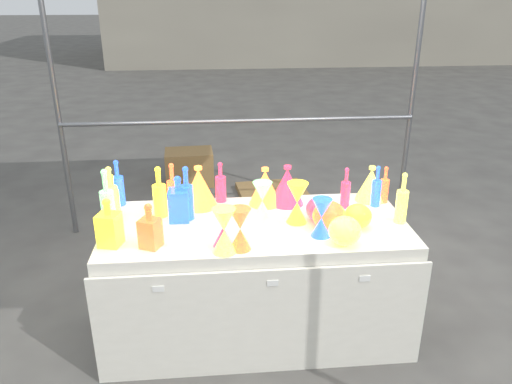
{
  "coord_description": "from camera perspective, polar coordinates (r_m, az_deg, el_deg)",
  "views": [
    {
      "loc": [
        -0.24,
        -2.67,
        2.06
      ],
      "look_at": [
        0.0,
        0.0,
        0.95
      ],
      "focal_mm": 35.0,
      "sensor_mm": 36.0,
      "label": 1
    }
  ],
  "objects": [
    {
      "name": "ground",
      "position": [
        3.38,
        0.0,
        -15.07
      ],
      "size": [
        80.0,
        80.0,
        0.0
      ],
      "primitive_type": "plane",
      "color": "#615E59",
      "rests_on": "ground"
    },
    {
      "name": "display_table",
      "position": [
        3.16,
        0.02,
        -9.78
      ],
      "size": [
        1.84,
        0.83,
        0.75
      ],
      "color": "white",
      "rests_on": "ground"
    },
    {
      "name": "cardboard_box_closed",
      "position": [
        5.62,
        -7.61,
        2.83
      ],
      "size": [
        0.54,
        0.41,
        0.38
      ],
      "primitive_type": "cube",
      "rotation": [
        0.0,
        0.0,
        0.05
      ],
      "color": "olive",
      "rests_on": "ground"
    },
    {
      "name": "cardboard_box_flat",
      "position": [
        5.34,
        1.79,
        0.14
      ],
      "size": [
        0.76,
        0.58,
        0.06
      ],
      "primitive_type": "cube",
      "rotation": [
        0.0,
        0.0,
        0.11
      ],
      "color": "olive",
      "rests_on": "ground"
    },
    {
      "name": "bottle_0",
      "position": [
        3.12,
        -16.03,
        -0.45
      ],
      "size": [
        0.09,
        0.09,
        0.28
      ],
      "primitive_type": null,
      "rotation": [
        0.0,
        0.0,
        0.42
      ],
      "color": "#CF4913",
      "rests_on": "display_table"
    },
    {
      "name": "bottle_1",
      "position": [
        3.29,
        -15.5,
        1.03
      ],
      "size": [
        0.08,
        0.08,
        0.3
      ],
      "primitive_type": null,
      "rotation": [
        0.0,
        0.0,
        -0.1
      ],
      "color": "#178247",
      "rests_on": "display_table"
    },
    {
      "name": "bottle_2",
      "position": [
        3.11,
        -9.5,
        0.47
      ],
      "size": [
        0.09,
        0.09,
        0.32
      ],
      "primitive_type": null,
      "rotation": [
        0.0,
        0.0,
        0.43
      ],
      "color": "orange",
      "rests_on": "display_table"
    },
    {
      "name": "bottle_3",
      "position": [
        3.24,
        -4.07,
        1.16
      ],
      "size": [
        0.09,
        0.09,
        0.27
      ],
      "primitive_type": null,
      "rotation": [
        0.0,
        0.0,
        0.35
      ],
      "color": "#1A2C9A",
      "rests_on": "display_table"
    },
    {
      "name": "bottle_4",
      "position": [
        3.07,
        -16.23,
        -0.23
      ],
      "size": [
        0.11,
        0.11,
        0.34
      ],
      "primitive_type": null,
      "rotation": [
        0.0,
        0.0,
        0.39
      ],
      "color": "#13697A",
      "rests_on": "display_table"
    },
    {
      "name": "bottle_5",
      "position": [
        2.96,
        -16.64,
        -0.85
      ],
      "size": [
        0.09,
        0.09,
        0.37
      ],
      "primitive_type": null,
      "rotation": [
        0.0,
        0.0,
        0.16
      ],
      "color": "#CF29BE",
      "rests_on": "display_table"
    },
    {
      "name": "bottle_6",
      "position": [
        3.06,
        -10.99,
        0.04
      ],
      "size": [
        0.11,
        0.11,
        0.32
      ],
      "primitive_type": null,
      "rotation": [
        0.0,
        0.0,
        0.39
      ],
      "color": "#CF4913",
      "rests_on": "display_table"
    },
    {
      "name": "bottle_7",
      "position": [
        3.0,
        -7.94,
        -0.11
      ],
      "size": [
        0.09,
        0.09,
        0.34
      ],
      "primitive_type": null,
      "rotation": [
        0.0,
        0.0,
        0.2
      ],
      "color": "#178247",
      "rests_on": "display_table"
    },
    {
      "name": "decanter_0",
      "position": [
        2.79,
        -16.48,
        -3.32
      ],
      "size": [
        0.14,
        0.14,
        0.27
      ],
      "primitive_type": null,
      "rotation": [
        0.0,
        0.0,
        -0.27
      ],
      "color": "#CF4913",
      "rests_on": "display_table"
    },
    {
      "name": "decanter_1",
      "position": [
        2.72,
        -12.06,
        -3.78
      ],
      "size": [
        0.13,
        0.13,
        0.25
      ],
      "primitive_type": null,
      "rotation": [
        0.0,
        0.0,
        -0.42
      ],
      "color": "orange",
      "rests_on": "display_table"
    },
    {
      "name": "decanter_2",
      "position": [
        2.99,
        -8.85,
        -0.72
      ],
      "size": [
        0.12,
        0.12,
        0.28
      ],
      "primitive_type": null,
      "rotation": [
        0.0,
        0.0,
        -0.01
      ],
      "color": "#178247",
      "rests_on": "display_table"
    },
    {
      "name": "hourglass_0",
      "position": [
        2.65,
        -1.82,
        -4.25
      ],
      "size": [
        0.14,
        0.14,
        0.24
      ],
      "primitive_type": null,
      "rotation": [
        0.0,
        0.0,
        0.16
      ],
      "color": "orange",
      "rests_on": "display_table"
    },
    {
      "name": "hourglass_1",
      "position": [
        2.69,
        -3.81,
        -4.05
      ],
      "size": [
        0.14,
        0.14,
        0.22
      ],
      "primitive_type": null,
      "rotation": [
        0.0,
        0.0,
        0.36
      ],
      "color": "#1A2C9A",
      "rests_on": "display_table"
    },
    {
      "name": "hourglass_2",
      "position": [
        2.61,
        -3.68,
        -4.44
      ],
      "size": [
        0.16,
        0.16,
        0.25
      ],
      "primitive_type": null,
      "rotation": [
        0.0,
        0.0,
        -0.3
      ],
      "color": "#13697A",
      "rests_on": "display_table"
    },
    {
      "name": "hourglass_3",
      "position": [
        2.99,
        0.74,
        -0.99
      ],
      "size": [
        0.15,
        0.15,
        0.24
      ],
      "primitive_type": null,
      "rotation": [
        0.0,
        0.0,
        -0.4
      ],
      "color": "#CF29BE",
      "rests_on": "display_table"
    },
    {
      "name": "hourglass_4",
      "position": [
        2.95,
        4.73,
        -1.23
      ],
      "size": [
        0.15,
        0.15,
        0.25
      ],
      "primitive_type": null,
      "rotation": [
        0.0,
        0.0,
        0.22
      ],
      "color": "#CF4913",
      "rests_on": "display_table"
    },
    {
      "name": "hourglass_5",
      "position": [
        2.81,
        7.49,
        -2.92
      ],
      "size": [
        0.15,
        0.15,
        0.23
      ],
      "primitive_type": null,
      "rotation": [
        0.0,
        0.0,
        -0.4
      ],
      "color": "#178247",
      "rests_on": "display_table"
    },
    {
      "name": "globe_0",
      "position": [
        2.96,
        11.58,
        -2.85
      ],
      "size": [
        0.18,
        0.18,
        0.13
      ],
      "primitive_type": null,
      "rotation": [
        0.0,
        0.0,
        0.15
      ],
      "color": "#CF4913",
      "rests_on": "display_table"
    },
    {
      "name": "globe_1",
      "position": [
        2.76,
        10.1,
        -4.55
      ],
      "size": [
        0.22,
        0.22,
        0.14
      ],
      "primitive_type": null,
      "rotation": [
        0.0,
        0.0,
        -0.29
      ],
      "color": "#13697A",
      "rests_on": "display_table"
    },
    {
      "name": "globe_2",
      "position": [
        2.9,
        8.35,
        -2.89
      ],
      "size": [
        0.25,
        0.25,
        0.15
      ],
      "primitive_type": null,
      "rotation": [
        0.0,
        0.0,
        0.41
      ],
      "color": "orange",
      "rests_on": "display_table"
    },
    {
      "name": "globe_3",
      "position": [
        3.01,
        7.23,
        -2.09
      ],
      "size": [
        0.19,
        0.19,
        0.13
      ],
      "primitive_type": null,
      "rotation": [
        0.0,
        0.0,
        -0.17
      ],
      "color": "#1A2C9A",
      "rests_on": "display_table"
    },
    {
      "name": "lampshade_0",
      "position": [
        3.17,
        -6.54,
        0.62
      ],
      "size": [
        0.29,
        0.29,
        0.27
      ],
      "primitive_type": null,
      "rotation": [
        0.0,
        0.0,
        0.31
      ],
      "color": "#FCFF35",
      "rests_on": "display_table"
    },
    {
      "name": "lampshade_1",
      "position": [
        3.19,
        1.04,
        0.69
      ],
      "size": [
        0.28,
        0.28,
        0.25
      ],
      "primitive_type": null,
      "rotation": [
        0.0,
        0.0,
        0.43
      ],
      "color": "#FCFF35",
      "rests_on": "display_table"
    },
    {
      "name": "lampshade_2",
      "position": [
        3.2,
        3.57,
        0.83
      ],
      "size": [
        0.26,
        0.26,
        0.26
      ],
      "primitive_type": null,
      "rotation": [
        0.0,
        0.0,
        0.22
      ],
      "color": "#1A2C9A",
      "rests_on": "display_table"
    },
    {
      "name": "lampshade_3",
      "position": [
        3.34,
        13.0,
        0.97
      ],
      "size": [
        0.26,
        0.26,
        0.23
      ],
      "primitive_type": null,
      "rotation": [
        0.0,
        0.0,
        -0.39
      ],
      "color": "#13697A",
      "rests_on": "display_table"
    },
    {
      "name": "bottle_8",
      "position": [
        3.25,
        13.63,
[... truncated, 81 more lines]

